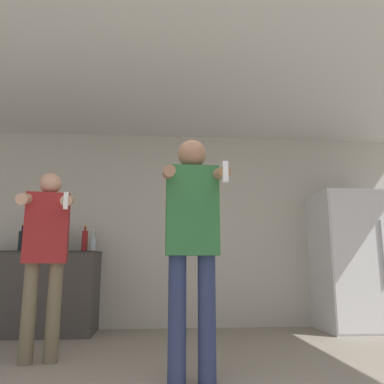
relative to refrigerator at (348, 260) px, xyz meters
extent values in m
cube|color=beige|center=(-2.31, 0.39, 0.42)|extent=(7.00, 0.06, 2.55)
cube|color=silver|center=(-2.31, -1.22, 1.72)|extent=(7.00, 3.69, 0.05)
cube|color=white|center=(0.00, 0.01, 0.00)|extent=(0.75, 0.72, 1.71)
cube|color=silver|center=(0.00, -0.36, 0.00)|extent=(0.72, 0.01, 1.64)
cylinder|color=#99999E|center=(0.24, -0.38, 0.09)|extent=(0.02, 0.02, 0.77)
cube|color=#47423D|center=(-3.80, 0.07, -0.38)|extent=(1.37, 0.58, 0.95)
cube|color=#272421|center=(-3.80, 0.07, 0.10)|extent=(1.40, 0.61, 0.01)
cylinder|color=black|center=(-3.53, 0.14, 0.22)|extent=(0.08, 0.08, 0.23)
cylinder|color=black|center=(-3.53, 0.14, 0.37)|extent=(0.03, 0.03, 0.09)
sphere|color=maroon|center=(-3.53, 0.14, 0.42)|extent=(0.03, 0.03, 0.03)
cylinder|color=black|center=(-4.05, 0.14, 0.23)|extent=(0.09, 0.09, 0.24)
cylinder|color=black|center=(-4.05, 0.14, 0.39)|extent=(0.04, 0.04, 0.08)
sphere|color=#B29933|center=(-4.05, 0.14, 0.42)|extent=(0.05, 0.05, 0.05)
cylinder|color=maroon|center=(-3.30, 0.14, 0.23)|extent=(0.07, 0.07, 0.25)
cylinder|color=maroon|center=(-3.30, 0.14, 0.39)|extent=(0.03, 0.03, 0.06)
sphere|color=#B29933|center=(-3.30, 0.14, 0.42)|extent=(0.03, 0.03, 0.03)
cylinder|color=#194723|center=(-3.69, 0.14, 0.20)|extent=(0.08, 0.08, 0.19)
cylinder|color=#194723|center=(-3.69, 0.14, 0.33)|extent=(0.03, 0.03, 0.07)
sphere|color=maroon|center=(-3.69, 0.14, 0.36)|extent=(0.04, 0.04, 0.04)
cylinder|color=silver|center=(-3.20, 0.14, 0.18)|extent=(0.07, 0.07, 0.16)
cylinder|color=silver|center=(-3.20, 0.14, 0.31)|extent=(0.03, 0.03, 0.09)
sphere|color=silver|center=(-3.20, 0.14, 0.36)|extent=(0.03, 0.03, 0.03)
cylinder|color=navy|center=(-2.24, -1.87, -0.42)|extent=(0.13, 0.13, 0.88)
cylinder|color=navy|center=(-2.02, -1.86, -0.42)|extent=(0.13, 0.13, 0.88)
cube|color=#2D6B38|center=(-2.13, -1.87, 0.35)|extent=(0.39, 0.21, 0.66)
sphere|color=#9E7051|center=(-2.13, -1.87, 0.79)|extent=(0.22, 0.22, 0.22)
cylinder|color=#9E7051|center=(-2.31, -2.05, 0.60)|extent=(0.09, 0.38, 0.14)
cylinder|color=#9E7051|center=(-1.94, -2.05, 0.60)|extent=(0.09, 0.38, 0.14)
cube|color=white|center=(-1.94, -2.23, 0.57)|extent=(0.04, 0.04, 0.14)
cylinder|color=#75664C|center=(-3.46, -1.22, -0.44)|extent=(0.12, 0.12, 0.82)
cylinder|color=#75664C|center=(-3.27, -1.19, -0.44)|extent=(0.12, 0.12, 0.82)
cube|color=maroon|center=(-3.36, -1.21, 0.27)|extent=(0.39, 0.25, 0.61)
sphere|color=tan|center=(-3.36, -1.21, 0.68)|extent=(0.19, 0.19, 0.19)
cylinder|color=tan|center=(-3.51, -1.39, 0.50)|extent=(0.15, 0.35, 0.15)
cylinder|color=tan|center=(-3.17, -1.34, 0.50)|extent=(0.15, 0.35, 0.15)
cube|color=white|center=(-3.14, -1.50, 0.47)|extent=(0.04, 0.04, 0.14)
camera|label=1|loc=(-2.36, -4.62, -0.02)|focal=35.00mm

